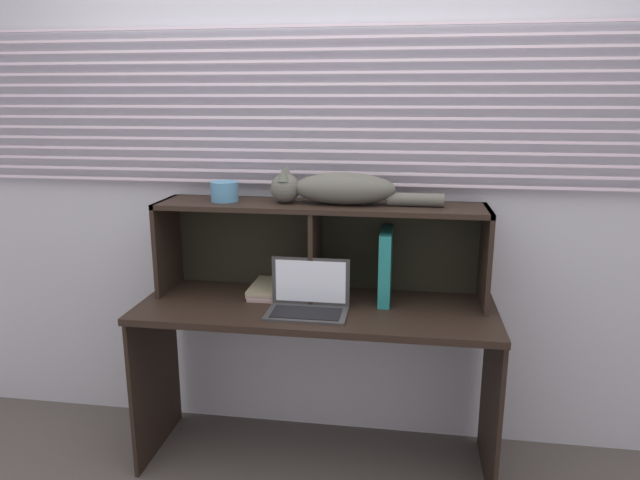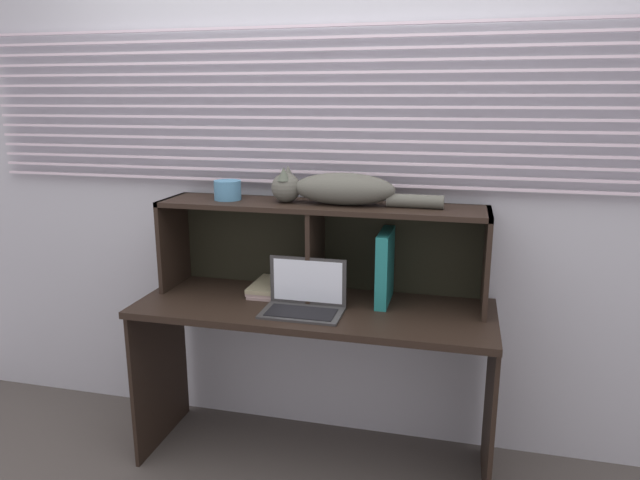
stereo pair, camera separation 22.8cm
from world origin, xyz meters
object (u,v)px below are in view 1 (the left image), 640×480
(binder_upright, at_px, (386,265))
(book_stack, at_px, (268,289))
(laptop, at_px, (308,300))
(small_basket, at_px, (225,191))
(cat, at_px, (337,189))

(binder_upright, relative_size, book_stack, 1.24)
(laptop, bearing_deg, small_basket, 154.52)
(cat, height_order, book_stack, cat)
(book_stack, bearing_deg, laptop, -41.54)
(cat, height_order, laptop, cat)
(cat, distance_m, laptop, 0.49)
(cat, bearing_deg, laptop, -115.62)
(binder_upright, relative_size, small_basket, 2.63)
(laptop, height_order, book_stack, laptop)
(laptop, bearing_deg, cat, 64.38)
(laptop, relative_size, small_basket, 2.76)
(cat, distance_m, small_basket, 0.50)
(cat, relative_size, small_basket, 6.16)
(cat, distance_m, book_stack, 0.57)
(binder_upright, bearing_deg, laptop, -147.92)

